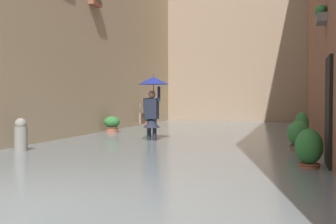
{
  "coord_description": "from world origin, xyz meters",
  "views": [
    {
      "loc": [
        -3.09,
        4.51,
        1.44
      ],
      "look_at": [
        0.38,
        -7.19,
        1.04
      ],
      "focal_mm": 45.55,
      "sensor_mm": 36.0,
      "label": 1
    }
  ],
  "objects": [
    {
      "name": "ground_plane",
      "position": [
        0.0,
        -9.26,
        0.0
      ],
      "size": [
        60.0,
        60.0,
        0.0
      ],
      "primitive_type": "plane",
      "color": "gray"
    },
    {
      "name": "flood_water",
      "position": [
        0.0,
        -9.26,
        0.09
      ],
      "size": [
        8.26,
        24.52,
        0.18
      ],
      "primitive_type": "cube",
      "color": "slate",
      "rests_on": "ground_plane"
    },
    {
      "name": "building_facade_far",
      "position": [
        0.0,
        -19.42,
        4.27
      ],
      "size": [
        11.06,
        1.8,
        8.54
      ],
      "primitive_type": "cube",
      "color": "gray",
      "rests_on": "ground_plane"
    },
    {
      "name": "person_wading",
      "position": [
        0.92,
        -7.41,
        1.42
      ],
      "size": [
        0.91,
        0.91,
        2.13
      ],
      "color": "#4C4233",
      "rests_on": "ground_plane"
    },
    {
      "name": "potted_plant_far_right",
      "position": [
        3.29,
        -9.79,
        0.43
      ],
      "size": [
        0.59,
        0.59,
        0.77
      ],
      "color": "#9E563D",
      "rests_on": "ground_plane"
    },
    {
      "name": "potted_plant_mid_left",
      "position": [
        -3.2,
        -5.99,
        0.49
      ],
      "size": [
        0.52,
        0.52,
        0.9
      ],
      "color": "brown",
      "rests_on": "ground_plane"
    },
    {
      "name": "potted_plant_near_right",
      "position": [
        3.18,
        -13.49,
        0.48
      ],
      "size": [
        0.44,
        0.44,
        0.88
      ],
      "color": "#9E563D",
      "rests_on": "ground_plane"
    },
    {
      "name": "potted_plant_far_left",
      "position": [
        -3.32,
        -8.72,
        0.52
      ],
      "size": [
        0.4,
        0.4,
        1.01
      ],
      "color": "#9E563D",
      "rests_on": "ground_plane"
    },
    {
      "name": "potted_plant_near_left",
      "position": [
        -3.35,
        -3.53,
        0.48
      ],
      "size": [
        0.5,
        0.5,
        0.88
      ],
      "color": "#9E563D",
      "rests_on": "ground_plane"
    },
    {
      "name": "mooring_bollard",
      "position": [
        3.11,
        -4.13,
        0.48
      ],
      "size": [
        0.31,
        0.31,
        0.97
      ],
      "color": "gray",
      "rests_on": "ground_plane"
    }
  ]
}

